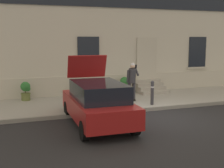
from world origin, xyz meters
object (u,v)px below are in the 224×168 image
(person_on_phone, at_px, (132,79))
(planter_cream, at_px, (79,88))
(hatchback_car_red, at_px, (98,102))
(planter_terracotta, at_px, (125,85))
(planter_olive, at_px, (26,91))
(bollard_near_person, at_px, (152,92))

(person_on_phone, xyz_separation_m, planter_cream, (-2.04, 1.60, -0.54))
(hatchback_car_red, distance_m, planter_terracotta, 5.29)
(hatchback_car_red, bearing_deg, person_on_phone, 47.47)
(person_on_phone, bearing_deg, hatchback_car_red, -121.32)
(planter_olive, height_order, planter_cream, same)
(planter_terracotta, bearing_deg, bollard_near_person, -87.29)
(person_on_phone, height_order, planter_olive, person_on_phone)
(hatchback_car_red, height_order, person_on_phone, hatchback_car_red)
(planter_cream, relative_size, planter_terracotta, 1.00)
(planter_cream, xyz_separation_m, planter_terracotta, (2.45, 0.31, 0.00))
(bollard_near_person, xyz_separation_m, planter_terracotta, (-0.13, 2.84, -0.11))
(bollard_near_person, bearing_deg, planter_cream, 135.66)
(planter_cream, bearing_deg, planter_terracotta, 7.32)
(person_on_phone, relative_size, planter_olive, 2.03)
(bollard_near_person, height_order, planter_olive, bollard_near_person)
(person_on_phone, xyz_separation_m, planter_olive, (-4.49, 1.79, -0.54))
(bollard_near_person, height_order, planter_terracotta, bollard_near_person)
(hatchback_car_red, distance_m, person_on_phone, 3.53)
(hatchback_car_red, height_order, bollard_near_person, hatchback_car_red)
(planter_olive, bearing_deg, person_on_phone, -21.74)
(planter_terracotta, bearing_deg, person_on_phone, -102.12)
(bollard_near_person, xyz_separation_m, planter_olive, (-5.04, 2.72, -0.11))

